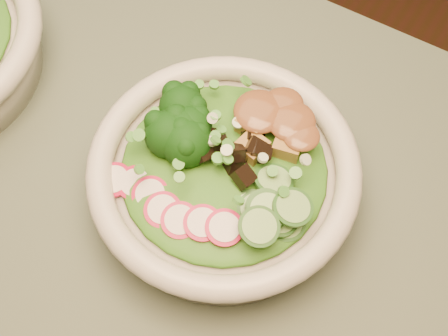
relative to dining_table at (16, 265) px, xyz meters
The scene contains 10 objects.
dining_table is the anchor object (origin of this frame).
salad_bowl 0.27m from the dining_table, 37.60° to the left, with size 0.23×0.23×0.06m.
lettuce_bed 0.28m from the dining_table, 37.60° to the left, with size 0.18×0.18×0.02m, color #1A5812.
broccoli_florets 0.26m from the dining_table, 50.25° to the left, with size 0.07×0.06×0.04m, color black, non-canonical shape.
radish_slices 0.25m from the dining_table, 26.02° to the left, with size 0.10×0.03×0.02m, color #B10D37, non-canonical shape.
cucumber_slices 0.31m from the dining_table, 27.39° to the left, with size 0.06×0.06×0.03m, color #8DC970, non-canonical shape.
mushroom_heap 0.29m from the dining_table, 39.17° to the left, with size 0.06×0.06×0.03m, color black, non-canonical shape.
tofu_cubes 0.32m from the dining_table, 44.33° to the left, with size 0.08×0.05×0.03m, color olive, non-canonical shape.
peanut_sauce 0.33m from the dining_table, 44.33° to the left, with size 0.06×0.05×0.01m, color brown.
scallion_garnish 0.29m from the dining_table, 37.60° to the left, with size 0.17×0.17×0.02m, color #499936, non-canonical shape.
Camera 1 is at (0.31, -0.08, 1.27)m, focal length 50.00 mm.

